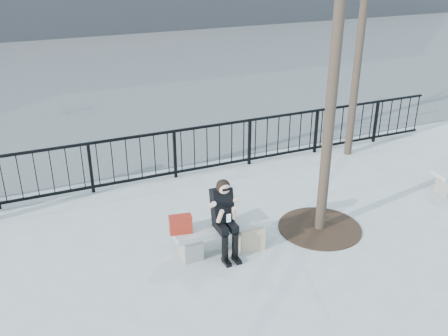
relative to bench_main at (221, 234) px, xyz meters
name	(u,v)px	position (x,y,z in m)	size (l,w,h in m)	color
ground	(221,249)	(0.00, 0.00, -0.30)	(120.00, 120.00, 0.00)	gray
street_surface	(80,66)	(0.00, 15.00, -0.30)	(60.00, 23.00, 0.01)	#474747
railing	(166,156)	(0.00, 3.00, 0.25)	(14.00, 0.06, 1.10)	black
tree_grate	(320,228)	(1.90, -0.10, -0.29)	(1.50, 1.50, 0.02)	black
bench_main	(221,234)	(0.00, 0.00, 0.00)	(1.65, 0.46, 0.49)	slate
seated_woman	(225,219)	(0.00, -0.16, 0.37)	(0.50, 0.64, 1.34)	black
handbag	(180,224)	(-0.70, 0.02, 0.34)	(0.36, 0.17, 0.30)	maroon
shopping_bag	(252,239)	(0.46, -0.22, -0.10)	(0.42, 0.16, 0.40)	#C4AC8B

